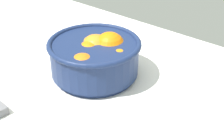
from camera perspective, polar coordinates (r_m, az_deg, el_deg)
The scene contains 2 objects.
ground_plane at distance 71.71cm, azimuth -1.35°, elevation -6.71°, with size 148.68×82.67×3.00cm, color white.
fruit_bowl at distance 77.10cm, azimuth -2.79°, elevation 2.31°, with size 21.88×21.88×10.62cm.
Camera 1 is at (37.68, -42.25, 42.52)cm, focal length 52.63 mm.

